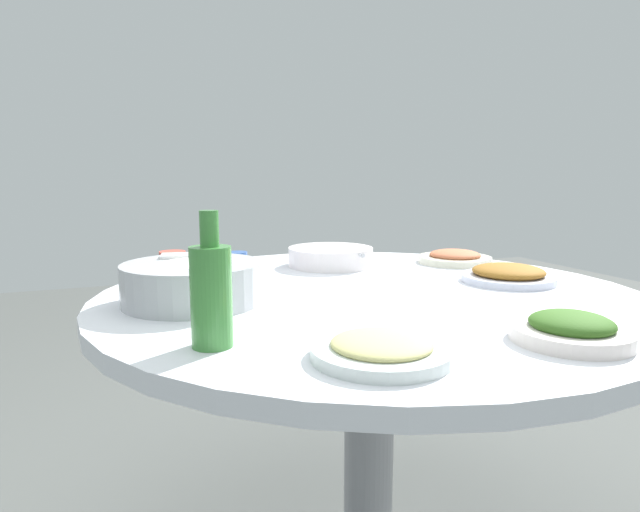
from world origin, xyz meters
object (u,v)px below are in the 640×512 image
dish_stirfry (508,275)px  tea_cup_near (173,263)px  round_dining_table (371,329)px  green_bottle (211,293)px  dish_tofu_braise (455,257)px  tea_cup_side (237,260)px  tea_cup_far (156,274)px  rice_bowl (193,282)px  dish_greens (571,330)px  dish_noodles (381,349)px  soup_bowl (331,257)px

dish_stirfry → tea_cup_near: size_ratio=3.35×
round_dining_table → dish_stirfry: (0.03, 0.39, 0.11)m
green_bottle → tea_cup_near: bearing=179.3°
dish_tofu_braise → green_bottle: size_ratio=1.01×
dish_stirfry → tea_cup_side: size_ratio=3.97×
dish_stirfry → dish_tofu_braise: bearing=171.2°
round_dining_table → tea_cup_far: tea_cup_far is taller
rice_bowl → round_dining_table: bearing=84.6°
tea_cup_far → dish_stirfry: bearing=70.8°
round_dining_table → tea_cup_far: bearing=-119.9°
green_bottle → tea_cup_side: bearing=164.2°
dish_greens → dish_noodles: bearing=-96.9°
dish_noodles → tea_cup_near: (-0.83, -0.23, 0.02)m
tea_cup_far → soup_bowl: bearing=100.1°
dish_greens → dish_tofu_braise: dish_greens is taller
tea_cup_near → soup_bowl: bearing=88.1°
dish_greens → tea_cup_near: size_ratio=2.79×
dish_noodles → tea_cup_far: 0.77m
tea_cup_near → rice_bowl: bearing=0.9°
soup_bowl → tea_cup_far: size_ratio=4.46×
dish_greens → tea_cup_near: tea_cup_near is taller
rice_bowl → tea_cup_far: 0.25m
round_dining_table → tea_cup_near: (-0.39, -0.43, 0.13)m
soup_bowl → green_bottle: green_bottle is taller
rice_bowl → tea_cup_side: rice_bowl is taller
dish_greens → tea_cup_far: bearing=-140.4°
rice_bowl → dish_greens: (0.52, 0.57, -0.03)m
dish_noodles → dish_tofu_braise: 0.97m
rice_bowl → tea_cup_side: bearing=154.6°
dish_stirfry → tea_cup_near: 0.92m
tea_cup_near → dish_tofu_braise: bearing=83.0°
dish_stirfry → green_bottle: 0.87m
soup_bowl → round_dining_table: bearing=-7.0°
green_bottle → dish_stirfry: bearing=107.1°
round_dining_table → dish_tofu_braise: 0.54m
soup_bowl → dish_noodles: (0.81, -0.25, -0.01)m
round_dining_table → dish_noodles: (0.44, -0.20, 0.11)m
rice_bowl → dish_stirfry: size_ratio=1.26×
green_bottle → round_dining_table: bearing=122.8°
soup_bowl → dish_greens: bearing=6.6°
green_bottle → tea_cup_side: size_ratio=3.70×
dish_stirfry → tea_cup_far: bearing=-109.2°
rice_bowl → soup_bowl: (-0.33, 0.47, -0.02)m
tea_cup_near → tea_cup_far: tea_cup_near is taller
rice_bowl → dish_tofu_braise: (-0.24, 0.86, -0.03)m
round_dining_table → green_bottle: bearing=-57.2°
rice_bowl → dish_greens: 0.77m
tea_cup_far → tea_cup_side: 0.30m
dish_stirfry → tea_cup_far: size_ratio=3.94×
dish_stirfry → dish_tofu_braise: 0.31m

